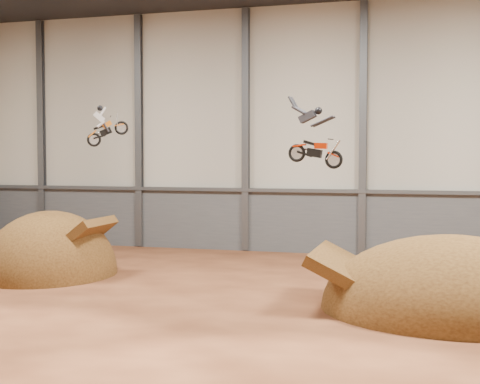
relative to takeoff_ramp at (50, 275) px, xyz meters
name	(u,v)px	position (x,y,z in m)	size (l,w,h in m)	color
floor	(226,311)	(9.93, -4.65, 0.00)	(40.00, 40.00, 0.00)	#4F2615
back_wall	(304,129)	(9.93, 10.35, 7.00)	(40.00, 0.10, 14.00)	#BDB7A7
lower_band_back	(303,222)	(9.93, 10.25, 1.75)	(39.80, 0.18, 3.50)	#4D4F54
steel_rail	(303,191)	(9.93, 10.10, 3.55)	(39.80, 0.35, 0.20)	#47494F
steel_column_0	(42,132)	(-6.74, 10.15, 7.00)	(0.40, 0.36, 13.90)	#47494F
steel_column_1	(139,131)	(-0.07, 10.15, 7.00)	(0.40, 0.36, 13.90)	#47494F
steel_column_2	(246,130)	(6.59, 10.15, 7.00)	(0.40, 0.36, 13.90)	#47494F
steel_column_3	(363,129)	(13.26, 10.15, 7.00)	(0.40, 0.36, 13.90)	#47494F
takeoff_ramp	(50,275)	(0.00, 0.00, 0.00)	(5.95, 6.86, 5.95)	#3E250F
landing_ramp	(453,311)	(17.63, -2.47, 0.00)	(9.31, 8.23, 5.37)	#3E250F
fmx_rider_a	(110,120)	(3.67, -1.04, 7.00)	(1.83, 0.70, 1.66)	orange
fmx_rider_b	(314,133)	(12.47, -1.45, 6.37)	(2.90, 0.83, 2.48)	#B72100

